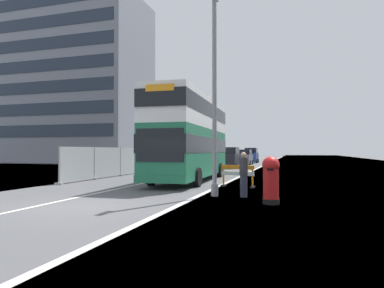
{
  "coord_description": "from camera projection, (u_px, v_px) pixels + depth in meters",
  "views": [
    {
      "loc": [
        6.96,
        -9.79,
        1.86
      ],
      "look_at": [
        1.93,
        6.81,
        2.2
      ],
      "focal_mm": 31.96,
      "sensor_mm": 36.0,
      "label": 1
    }
  ],
  "objects": [
    {
      "name": "car_receding_far",
      "position": [
        251.0,
        156.0,
        51.92
      ],
      "size": [
        2.02,
        3.83,
        2.28
      ],
      "color": "navy",
      "rests_on": "ground"
    },
    {
      "name": "bare_tree_far_verge_mid",
      "position": [
        174.0,
        149.0,
        65.28
      ],
      "size": [
        2.33,
        3.12,
        4.52
      ],
      "color": "#4C3D2D",
      "rests_on": "ground"
    },
    {
      "name": "car_receding_mid",
      "position": [
        244.0,
        157.0,
        45.62
      ],
      "size": [
        2.03,
        4.07,
        2.01
      ],
      "color": "slate",
      "rests_on": "ground"
    },
    {
      "name": "roadworks_barrier",
      "position": [
        238.0,
        173.0,
        17.43
      ],
      "size": [
        1.79,
        0.85,
        1.12
      ],
      "color": "orange",
      "rests_on": "ground"
    },
    {
      "name": "lamppost_foreground",
      "position": [
        214.0,
        100.0,
        14.0
      ],
      "size": [
        0.29,
        0.7,
        8.34
      ],
      "color": "gray",
      "rests_on": "ground"
    },
    {
      "name": "car_oncoming_near",
      "position": [
        230.0,
        158.0,
        36.6
      ],
      "size": [
        2.06,
        4.48,
        2.22
      ],
      "color": "black",
      "rests_on": "ground"
    },
    {
      "name": "construction_site_fence",
      "position": [
        156.0,
        160.0,
        31.61
      ],
      "size": [
        0.44,
        27.4,
        2.14
      ],
      "color": "#A8AAAD",
      "rests_on": "ground"
    },
    {
      "name": "bare_tree_far_verge_far",
      "position": [
        186.0,
        150.0,
        56.79
      ],
      "size": [
        3.12,
        2.39,
        4.35
      ],
      "color": "#4C3D2D",
      "rests_on": "ground"
    },
    {
      "name": "bare_tree_far_verge_near",
      "position": [
        148.0,
        147.0,
        49.82
      ],
      "size": [
        2.14,
        2.54,
        5.17
      ],
      "color": "#4C3D2D",
      "rests_on": "ground"
    },
    {
      "name": "double_decker_bus",
      "position": [
        191.0,
        137.0,
        21.29
      ],
      "size": [
        3.14,
        11.6,
        5.14
      ],
      "color": "#1E6B47",
      "rests_on": "ground"
    },
    {
      "name": "backdrop_office_block",
      "position": [
        70.0,
        83.0,
        58.76
      ],
      "size": [
        25.93,
        13.4,
        26.88
      ],
      "color": "gray",
      "rests_on": "ground"
    },
    {
      "name": "ground",
      "position": [
        96.0,
        208.0,
        11.3
      ],
      "size": [
        140.0,
        280.0,
        0.1
      ],
      "color": "#4C4C4F"
    },
    {
      "name": "pedestrian_at_kerb",
      "position": [
        244.0,
        174.0,
        13.68
      ],
      "size": [
        0.34,
        0.34,
        1.8
      ],
      "color": "#2D3342",
      "rests_on": "ground"
    },
    {
      "name": "red_pillar_postbox",
      "position": [
        271.0,
        178.0,
        11.91
      ],
      "size": [
        0.6,
        0.6,
        1.66
      ],
      "color": "black",
      "rests_on": "ground"
    }
  ]
}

